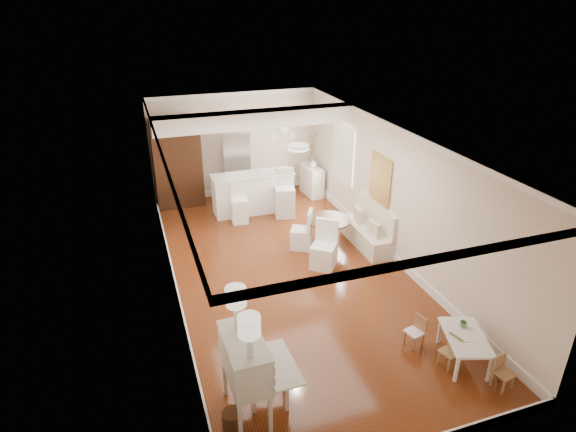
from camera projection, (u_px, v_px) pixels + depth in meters
room at (285, 174)px, 9.19m from camera, size 9.00×9.04×2.82m
secretary_bureau at (245, 378)px, 6.19m from camera, size 0.98×1.00×1.24m
gustavian_armchair at (269, 371)px, 6.48m from camera, size 0.69×0.69×0.99m
wicker_basket at (232, 420)px, 6.18m from camera, size 0.27×0.27×0.27m
kids_table at (463, 348)px, 7.27m from camera, size 0.84×1.08×0.47m
kids_chair_a at (449, 352)px, 7.19m from camera, size 0.30×0.30×0.51m
kids_chair_b at (415, 331)px, 7.60m from camera, size 0.31×0.31×0.53m
kids_chair_c at (504, 373)px, 6.78m from camera, size 0.29×0.29×0.51m
banquette at (367, 226)px, 10.54m from camera, size 0.52×1.60×0.98m
dining_table at (328, 233)px, 10.60m from camera, size 1.20×1.20×0.65m
slip_chair_near at (324, 245)px, 9.71m from camera, size 0.67×0.68×0.99m
slip_chair_far at (301, 229)px, 10.48m from camera, size 0.59×0.58×0.89m
breakfast_counter at (253, 193)px, 12.21m from camera, size 2.05×0.65×1.03m
bar_stool_left at (239, 204)px, 11.64m from camera, size 0.42×0.42×0.96m
bar_stool_right at (285, 194)px, 11.93m from camera, size 0.58×0.58×1.20m
pantry_cabinet at (177, 163)px, 12.37m from camera, size 1.20×0.60×2.30m
fridge at (250, 165)px, 13.01m from camera, size 0.75×0.65×1.80m
sideboard at (312, 181)px, 13.31m from camera, size 0.43×0.87×0.81m
pencil_cup at (463, 324)px, 7.36m from camera, size 0.13×0.13×0.09m
branch_vase at (313, 163)px, 13.08m from camera, size 0.26×0.26×0.22m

